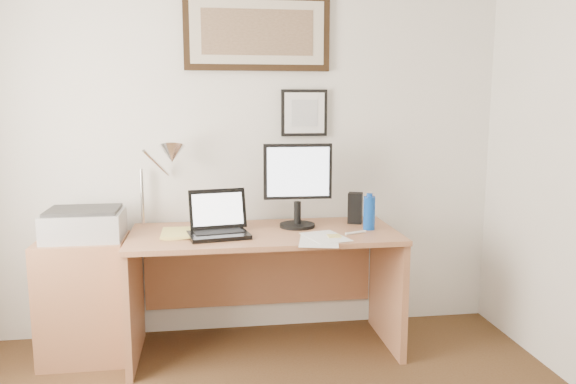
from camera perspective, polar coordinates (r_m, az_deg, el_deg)
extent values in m
cube|color=white|center=(3.66, -5.42, 4.86)|extent=(3.50, 0.02, 2.50)
cube|color=#9C6241|center=(3.60, -19.95, -10.18)|extent=(0.50, 0.40, 0.73)
cylinder|color=#0C40A5|center=(3.46, 8.25, -2.13)|extent=(0.07, 0.07, 0.20)
cylinder|color=#0C40A5|center=(3.44, 8.29, -0.30)|extent=(0.04, 0.04, 0.02)
cube|color=black|center=(3.62, 6.84, -1.62)|extent=(0.11, 0.10, 0.20)
cube|color=white|center=(3.17, 3.16, -4.95)|extent=(0.28, 0.35, 0.00)
cube|color=white|center=(3.25, 3.84, -4.57)|extent=(0.28, 0.34, 0.00)
cube|color=#D9C666|center=(3.26, 4.70, -4.47)|extent=(0.07, 0.07, 0.01)
cylinder|color=white|center=(3.35, 6.88, -4.12)|extent=(0.14, 0.06, 0.02)
imported|color=#E1D46A|center=(3.37, -12.75, -4.17)|extent=(0.19, 0.26, 0.02)
cube|color=#9C6241|center=(3.39, -2.42, -4.30)|extent=(1.60, 0.70, 0.03)
cube|color=#9C6241|center=(3.51, -15.38, -10.56)|extent=(0.04, 0.65, 0.72)
cube|color=#9C6241|center=(3.65, 10.07, -9.55)|extent=(0.04, 0.65, 0.72)
cube|color=#9C6241|center=(3.78, -2.91, -7.34)|extent=(1.50, 0.03, 0.55)
cube|color=black|center=(3.27, -7.05, -4.37)|extent=(0.38, 0.29, 0.02)
cube|color=black|center=(3.30, -7.07, -4.01)|extent=(0.30, 0.18, 0.00)
cube|color=black|center=(3.38, -7.15, -1.72)|extent=(0.35, 0.13, 0.23)
cube|color=white|center=(3.37, -7.14, -1.75)|extent=(0.30, 0.10, 0.18)
cylinder|color=black|center=(3.51, 0.95, -3.40)|extent=(0.22, 0.22, 0.02)
cylinder|color=black|center=(3.49, 0.96, -2.12)|extent=(0.04, 0.04, 0.14)
cube|color=black|center=(3.44, 1.00, 2.10)|extent=(0.42, 0.05, 0.34)
cube|color=white|center=(3.42, 1.05, 2.06)|extent=(0.38, 0.02, 0.30)
cube|color=#AAAAAD|center=(3.49, -19.99, -3.20)|extent=(0.44, 0.34, 0.16)
cube|color=#2F2F2F|center=(3.47, -20.07, -1.75)|extent=(0.40, 0.30, 0.02)
cylinder|color=silver|center=(3.64, -14.60, -0.51)|extent=(0.02, 0.02, 0.36)
cylinder|color=silver|center=(3.54, -13.23, 2.87)|extent=(0.15, 0.23, 0.19)
cone|color=silver|center=(3.47, -11.70, 3.80)|extent=(0.16, 0.18, 0.15)
cube|color=black|center=(3.66, -3.13, 15.87)|extent=(0.92, 0.03, 0.47)
cube|color=beige|center=(3.64, -3.10, 15.90)|extent=(0.84, 0.01, 0.39)
cube|color=brown|center=(3.64, -3.10, 15.91)|extent=(0.70, 0.00, 0.28)
cube|color=black|center=(3.67, 1.65, 8.04)|extent=(0.30, 0.02, 0.30)
cube|color=white|center=(3.66, 1.69, 8.03)|extent=(0.26, 0.00, 0.26)
cube|color=#B3B8BD|center=(3.66, 1.70, 8.03)|extent=(0.17, 0.00, 0.17)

